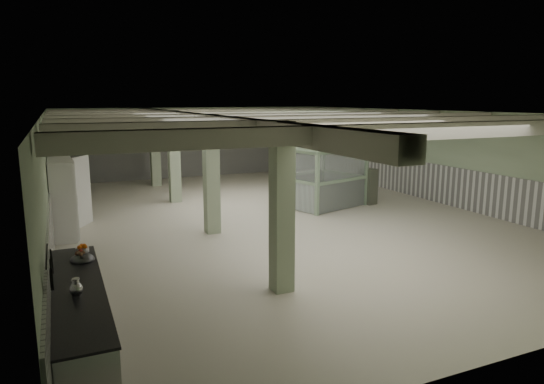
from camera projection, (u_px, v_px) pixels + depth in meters
name	position (u px, v px, depth m)	size (l,w,h in m)	color
floor	(273.00, 217.00, 16.79)	(20.00, 20.00, 0.00)	beige
ceiling	(274.00, 112.00, 16.11)	(14.00, 20.00, 0.02)	white
wall_back	(196.00, 142.00, 25.42)	(14.00, 0.02, 3.60)	#AAC29B
wall_front	(538.00, 246.00, 7.47)	(14.00, 0.02, 3.60)	#AAC29B
wall_left	(47.00, 179.00, 13.65)	(0.02, 20.00, 3.60)	#AAC29B
wall_right	(434.00, 156.00, 19.24)	(0.02, 20.00, 3.60)	#AAC29B
wainscot_left	(51.00, 216.00, 13.86)	(0.05, 19.90, 1.50)	silver
wainscot_right	(432.00, 182.00, 19.43)	(0.05, 19.90, 1.50)	silver
wainscot_back	(196.00, 162.00, 25.60)	(13.90, 0.05, 1.50)	silver
girder	(201.00, 120.00, 15.15)	(0.45, 19.90, 0.40)	silver
beam_a	(431.00, 131.00, 9.41)	(13.90, 0.35, 0.32)	silver
beam_b	(358.00, 125.00, 11.65)	(13.90, 0.35, 0.32)	silver
beam_c	(309.00, 121.00, 13.90)	(13.90, 0.35, 0.32)	silver
beam_d	(274.00, 118.00, 16.14)	(13.90, 0.35, 0.32)	silver
beam_e	(247.00, 115.00, 18.38)	(13.90, 0.35, 0.32)	silver
beam_f	(226.00, 114.00, 20.63)	(13.90, 0.35, 0.32)	silver
beam_g	(209.00, 112.00, 22.87)	(13.90, 0.35, 0.32)	silver
column_a	(282.00, 208.00, 10.07)	(0.42, 0.42, 3.60)	#9EB08D
column_b	(211.00, 175.00, 14.55)	(0.42, 0.42, 3.60)	#9EB08D
column_c	(174.00, 157.00, 19.04)	(0.42, 0.42, 3.60)	#9EB08D
column_d	(155.00, 148.00, 22.63)	(0.42, 0.42, 3.60)	#9EB08D
hook_rail	(47.00, 256.00, 6.85)	(0.02, 0.02, 1.20)	black
pendant_front	(375.00, 140.00, 11.92)	(0.44, 0.44, 0.22)	#324335
pendant_mid	(281.00, 128.00, 16.86)	(0.44, 0.44, 0.22)	#324335
pendant_back	(233.00, 122.00, 21.35)	(0.44, 0.44, 0.22)	#324335
prep_counter	(80.00, 312.00, 8.25)	(0.84, 4.78, 0.91)	#B6B5BA
pitcher_near	(76.00, 287.00, 7.79)	(0.20, 0.24, 0.30)	#B6B5BA
pitcher_far	(75.00, 288.00, 7.80)	(0.19, 0.22, 0.28)	#B6B5BA
veg_colander	(82.00, 256.00, 9.47)	(0.46, 0.46, 0.21)	#3E3E43
orange_bowl	(82.00, 250.00, 10.04)	(0.26, 0.26, 0.10)	#B2B2B7
skillet_near	(52.00, 279.00, 6.56)	(0.30, 0.30, 0.04)	black
skillet_far	(52.00, 265.00, 7.11)	(0.26, 0.26, 0.04)	black
walkin_cooler	(63.00, 195.00, 14.62)	(1.08, 2.61, 2.39)	white
guard_booth	(321.00, 163.00, 18.42)	(3.53, 3.23, 2.39)	#89A584
filing_cabinet	(368.00, 186.00, 18.87)	(0.45, 0.64, 1.38)	#5F6453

